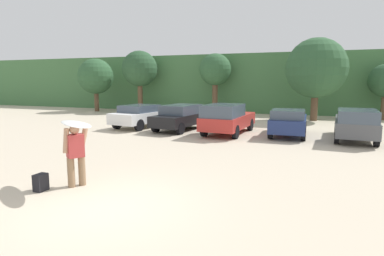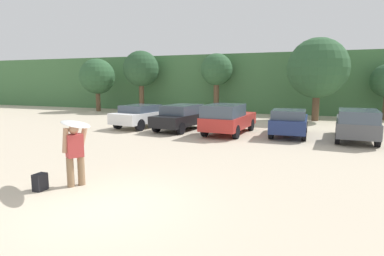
{
  "view_description": "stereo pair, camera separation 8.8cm",
  "coord_description": "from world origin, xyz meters",
  "px_view_note": "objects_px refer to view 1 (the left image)",
  "views": [
    {
      "loc": [
        4.27,
        -5.91,
        2.84
      ],
      "look_at": [
        0.02,
        5.69,
        1.05
      ],
      "focal_mm": 30.19,
      "sensor_mm": 36.0,
      "label": 1
    },
    {
      "loc": [
        4.36,
        -5.88,
        2.84
      ],
      "look_at": [
        0.02,
        5.69,
        1.05
      ],
      "focal_mm": 30.19,
      "sensor_mm": 36.0,
      "label": 2
    }
  ],
  "objects_px": {
    "parked_car_red": "(227,118)",
    "person_adult": "(76,152)",
    "parked_car_white": "(143,115)",
    "surfboard_white": "(75,124)",
    "backpack_dropped": "(41,182)",
    "parked_car_dark_gray": "(356,124)",
    "parked_car_black": "(180,117)",
    "parked_car_navy": "(288,122)"
  },
  "relations": [
    {
      "from": "parked_car_white",
      "to": "surfboard_white",
      "type": "bearing_deg",
      "value": -149.97
    },
    {
      "from": "parked_car_dark_gray",
      "to": "person_adult",
      "type": "distance_m",
      "value": 12.99
    },
    {
      "from": "parked_car_white",
      "to": "backpack_dropped",
      "type": "bearing_deg",
      "value": -154.19
    },
    {
      "from": "parked_car_white",
      "to": "surfboard_white",
      "type": "distance_m",
      "value": 11.65
    },
    {
      "from": "backpack_dropped",
      "to": "person_adult",
      "type": "bearing_deg",
      "value": 45.88
    },
    {
      "from": "person_adult",
      "to": "parked_car_red",
      "type": "bearing_deg",
      "value": -65.47
    },
    {
      "from": "parked_car_black",
      "to": "parked_car_dark_gray",
      "type": "bearing_deg",
      "value": -83.94
    },
    {
      "from": "surfboard_white",
      "to": "parked_car_red",
      "type": "bearing_deg",
      "value": -65.57
    },
    {
      "from": "parked_car_navy",
      "to": "backpack_dropped",
      "type": "relative_size",
      "value": 8.89
    },
    {
      "from": "person_adult",
      "to": "backpack_dropped",
      "type": "relative_size",
      "value": 3.77
    },
    {
      "from": "person_adult",
      "to": "backpack_dropped",
      "type": "bearing_deg",
      "value": 80.12
    },
    {
      "from": "parked_car_white",
      "to": "parked_car_black",
      "type": "bearing_deg",
      "value": -87.31
    },
    {
      "from": "parked_car_navy",
      "to": "surfboard_white",
      "type": "relative_size",
      "value": 2.1
    },
    {
      "from": "parked_car_navy",
      "to": "backpack_dropped",
      "type": "xyz_separation_m",
      "value": [
        -5.5,
        -11.12,
        -0.53
      ]
    },
    {
      "from": "parked_car_dark_gray",
      "to": "surfboard_white",
      "type": "height_order",
      "value": "surfboard_white"
    },
    {
      "from": "parked_car_white",
      "to": "person_adult",
      "type": "bearing_deg",
      "value": -150.32
    },
    {
      "from": "parked_car_navy",
      "to": "parked_car_red",
      "type": "bearing_deg",
      "value": 98.45
    },
    {
      "from": "parked_car_black",
      "to": "backpack_dropped",
      "type": "relative_size",
      "value": 9.53
    },
    {
      "from": "parked_car_white",
      "to": "parked_car_navy",
      "type": "height_order",
      "value": "parked_car_navy"
    },
    {
      "from": "parked_car_white",
      "to": "surfboard_white",
      "type": "height_order",
      "value": "surfboard_white"
    },
    {
      "from": "parked_car_white",
      "to": "parked_car_navy",
      "type": "xyz_separation_m",
      "value": [
        8.78,
        -0.36,
        -0.01
      ]
    },
    {
      "from": "parked_car_black",
      "to": "surfboard_white",
      "type": "height_order",
      "value": "surfboard_white"
    },
    {
      "from": "parked_car_black",
      "to": "parked_car_red",
      "type": "distance_m",
      "value": 2.98
    },
    {
      "from": "parked_car_navy",
      "to": "person_adult",
      "type": "distance_m",
      "value": 11.56
    },
    {
      "from": "parked_car_red",
      "to": "parked_car_white",
      "type": "bearing_deg",
      "value": 85.37
    },
    {
      "from": "person_adult",
      "to": "backpack_dropped",
      "type": "xyz_separation_m",
      "value": [
        -0.62,
        -0.64,
        -0.73
      ]
    },
    {
      "from": "parked_car_black",
      "to": "parked_car_white",
      "type": "bearing_deg",
      "value": 90.48
    },
    {
      "from": "parked_car_navy",
      "to": "backpack_dropped",
      "type": "bearing_deg",
      "value": 153.37
    },
    {
      "from": "surfboard_white",
      "to": "backpack_dropped",
      "type": "xyz_separation_m",
      "value": [
        -0.72,
        -0.58,
        -1.51
      ]
    },
    {
      "from": "parked_car_dark_gray",
      "to": "surfboard_white",
      "type": "xyz_separation_m",
      "value": [
        -7.9,
        -10.3,
        0.9
      ]
    },
    {
      "from": "parked_car_navy",
      "to": "parked_car_dark_gray",
      "type": "xyz_separation_m",
      "value": [
        3.12,
        -0.24,
        0.08
      ]
    },
    {
      "from": "surfboard_white",
      "to": "parked_car_black",
      "type": "bearing_deg",
      "value": -49.32
    },
    {
      "from": "parked_car_black",
      "to": "person_adult",
      "type": "height_order",
      "value": "person_adult"
    },
    {
      "from": "parked_car_white",
      "to": "parked_car_red",
      "type": "distance_m",
      "value": 5.67
    },
    {
      "from": "parked_car_dark_gray",
      "to": "backpack_dropped",
      "type": "height_order",
      "value": "parked_car_dark_gray"
    },
    {
      "from": "surfboard_white",
      "to": "backpack_dropped",
      "type": "distance_m",
      "value": 1.77
    },
    {
      "from": "parked_car_red",
      "to": "person_adult",
      "type": "xyz_separation_m",
      "value": [
        -1.71,
        -9.99,
        0.09
      ]
    },
    {
      "from": "surfboard_white",
      "to": "backpack_dropped",
      "type": "height_order",
      "value": "surfboard_white"
    },
    {
      "from": "parked_car_black",
      "to": "parked_car_dark_gray",
      "type": "distance_m",
      "value": 9.23
    },
    {
      "from": "parked_car_dark_gray",
      "to": "parked_car_red",
      "type": "bearing_deg",
      "value": 95.92
    },
    {
      "from": "parked_car_red",
      "to": "parked_car_dark_gray",
      "type": "bearing_deg",
      "value": -83.82
    },
    {
      "from": "parked_car_dark_gray",
      "to": "backpack_dropped",
      "type": "distance_m",
      "value": 13.89
    }
  ]
}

